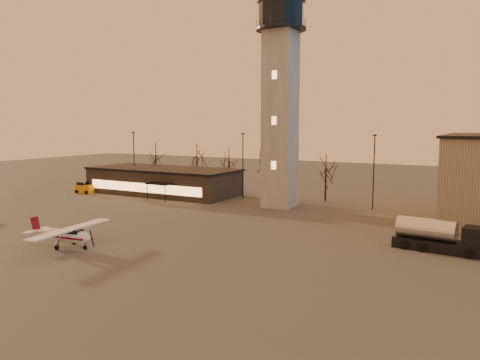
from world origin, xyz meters
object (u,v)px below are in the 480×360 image
object	(u,v)px
cessna_front	(68,238)
terminal	(163,181)
fuel_truck	(438,239)
service_cart	(84,189)
control_tower	(280,89)

from	to	relation	value
cessna_front	terminal	bearing A→B (deg)	107.02
terminal	fuel_truck	xyz separation A→B (m)	(44.14, -16.07, -1.01)
cessna_front	fuel_truck	distance (m)	34.17
terminal	cessna_front	xyz separation A→B (m)	(13.68, -31.58, -1.23)
service_cart	fuel_truck	bearing A→B (deg)	-17.13
fuel_truck	service_cart	size ratio (longest dim) A/B	2.54
control_tower	fuel_truck	xyz separation A→B (m)	(22.14, -14.09, -15.18)
cessna_front	fuel_truck	world-z (taller)	fuel_truck
cessna_front	fuel_truck	xyz separation A→B (m)	(30.45, 15.51, 0.22)
fuel_truck	control_tower	bearing A→B (deg)	153.21
control_tower	service_cart	bearing A→B (deg)	-173.54
control_tower	service_cart	world-z (taller)	control_tower
fuel_truck	cessna_front	bearing A→B (deg)	-147.33
terminal	control_tower	bearing A→B (deg)	-5.15
service_cart	control_tower	bearing A→B (deg)	-0.35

